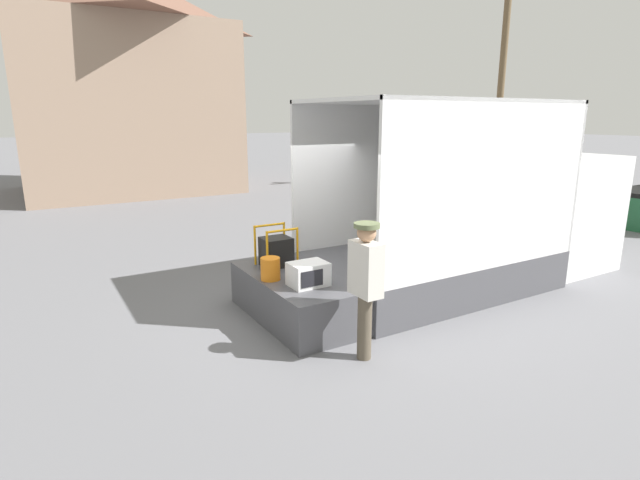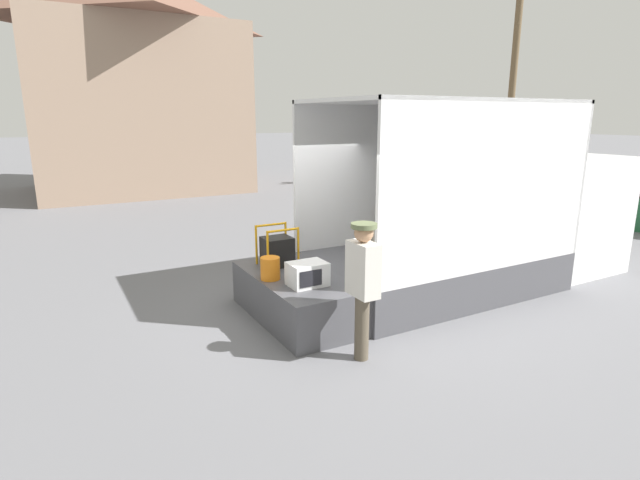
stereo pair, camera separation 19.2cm
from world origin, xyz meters
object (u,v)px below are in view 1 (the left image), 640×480
at_px(orange_bucket, 270,269).
at_px(box_truck, 495,225).
at_px(utility_pole, 502,75).
at_px(worker_person, 366,277).
at_px(portable_generator, 277,251).
at_px(microwave, 308,274).

bearing_deg(orange_bucket, box_truck, -0.34).
bearing_deg(utility_pole, worker_person, -144.48).
height_order(box_truck, utility_pole, utility_pole).
relative_size(box_truck, worker_person, 3.51).
distance_m(portable_generator, worker_person, 2.19).
xyz_separation_m(portable_generator, utility_pole, (14.09, 7.78, 3.69)).
distance_m(box_truck, portable_generator, 4.33).
relative_size(microwave, worker_person, 0.30).
bearing_deg(box_truck, microwave, -173.71).
distance_m(box_truck, orange_bucket, 4.68).
bearing_deg(microwave, orange_bucket, 124.12).
bearing_deg(microwave, box_truck, 6.29).
bearing_deg(worker_person, microwave, 99.33).
bearing_deg(worker_person, orange_bucket, 108.05).
xyz_separation_m(microwave, orange_bucket, (-0.34, 0.51, -0.00)).
height_order(box_truck, microwave, box_truck).
xyz_separation_m(orange_bucket, utility_pole, (14.48, 8.36, 3.77)).
xyz_separation_m(microwave, portable_generator, (0.05, 1.09, 0.07)).
xyz_separation_m(portable_generator, worker_person, (0.13, -2.18, 0.16)).
relative_size(portable_generator, orange_bucket, 1.94).
distance_m(worker_person, utility_pole, 17.51).
bearing_deg(utility_pole, portable_generator, -151.10).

